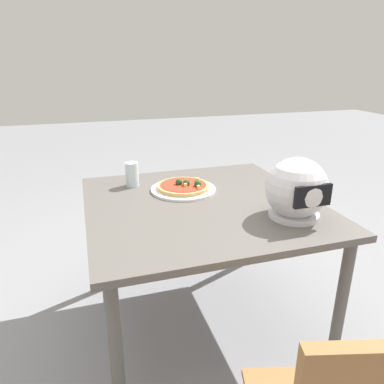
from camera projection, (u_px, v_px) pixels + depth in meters
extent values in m
plane|color=gray|center=(200.00, 322.00, 1.94)|extent=(14.00, 14.00, 0.00)
cube|color=#5B5651|center=(201.00, 205.00, 1.70)|extent=(1.07, 1.06, 0.03)
cylinder|color=#5B5651|center=(246.00, 220.00, 2.38)|extent=(0.05, 0.05, 0.67)
cylinder|color=#5B5651|center=(99.00, 240.00, 2.11)|extent=(0.05, 0.05, 0.67)
cylinder|color=#5B5651|center=(340.00, 308.00, 1.53)|extent=(0.05, 0.05, 0.67)
cylinder|color=#5B5651|center=(117.00, 359.00, 1.27)|extent=(0.05, 0.05, 0.67)
cylinder|color=white|center=(183.00, 189.00, 1.84)|extent=(0.33, 0.33, 0.01)
cylinder|color=tan|center=(183.00, 187.00, 1.83)|extent=(0.27, 0.27, 0.02)
cylinder|color=red|center=(183.00, 185.00, 1.83)|extent=(0.24, 0.24, 0.00)
sphere|color=#234C1E|center=(186.00, 183.00, 1.81)|extent=(0.04, 0.04, 0.04)
sphere|color=#234C1E|center=(198.00, 184.00, 1.80)|extent=(0.04, 0.04, 0.04)
sphere|color=#234C1E|center=(179.00, 182.00, 1.83)|extent=(0.04, 0.04, 0.04)
cylinder|color=#E0D172|center=(199.00, 187.00, 1.77)|extent=(0.02, 0.02, 0.02)
cylinder|color=#E0D172|center=(185.00, 185.00, 1.79)|extent=(0.02, 0.02, 0.02)
cylinder|color=#E0D172|center=(197.00, 179.00, 1.88)|extent=(0.02, 0.02, 0.02)
sphere|color=silver|center=(296.00, 188.00, 1.49)|extent=(0.26, 0.26, 0.26)
cylinder|color=silver|center=(293.00, 214.00, 1.53)|extent=(0.21, 0.21, 0.02)
cube|color=black|center=(313.00, 196.00, 1.39)|extent=(0.16, 0.02, 0.09)
cylinder|color=silver|center=(132.00, 174.00, 1.89)|extent=(0.07, 0.07, 0.13)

